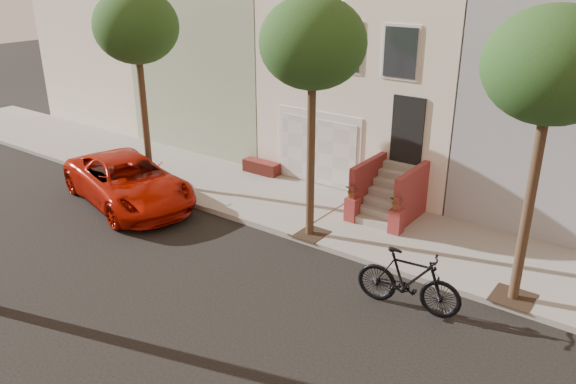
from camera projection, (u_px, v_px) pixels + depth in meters
The scene contains 9 objects.
ground at pixel (182, 287), 13.41m from camera, with size 90.00×90.00×0.00m, color black.
sidewalk at pixel (309, 210), 17.38m from camera, with size 40.00×3.70×0.15m, color gray.
house_row at pixel (402, 66), 20.41m from camera, with size 33.10×11.70×7.00m.
tree_left at pixel (136, 28), 17.35m from camera, with size 2.70×2.57×6.30m.
tree_mid at pixel (313, 45), 13.80m from camera, with size 2.70×2.57×6.30m.
tree_right at pixel (553, 68), 10.80m from camera, with size 2.70×2.57×6.30m.
utility_pole at pixel (537, 215), 4.69m from camera, with size 23.60×1.22×10.00m.
pickup_truck at pixel (128, 181), 17.79m from camera, with size 2.50×5.41×1.50m, color #B01304.
motorcycle at pixel (409, 281), 12.33m from camera, with size 0.66×2.34×1.40m, color black.
Camera 1 is at (8.86, -7.87, 7.13)m, focal length 35.44 mm.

